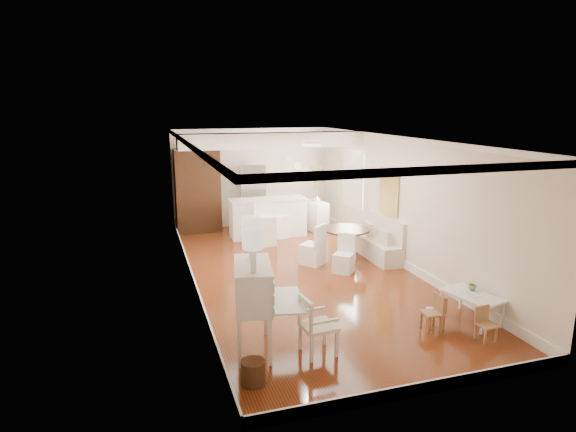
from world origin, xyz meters
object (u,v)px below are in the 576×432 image
secretary_bureau (253,308)px  slip_chair_near (344,254)px  bar_stool_right (279,220)px  sideboard (316,216)px  kids_chair_a (432,313)px  bar_stool_left (265,222)px  gustavian_armchair (318,325)px  kids_chair_c (486,324)px  slip_chair_far (313,244)px  pantry_cabinet (198,191)px  dining_table (346,244)px  fridge (265,196)px  kids_table (471,308)px  kids_chair_b (436,311)px  breakfast_counter (268,217)px  wicker_basket (253,372)px

secretary_bureau → slip_chair_near: bearing=56.8°
bar_stool_right → sideboard: size_ratio=1.13×
secretary_bureau → kids_chair_a: bearing=6.5°
slip_chair_near → bar_stool_left: 2.70m
gustavian_armchair → slip_chair_near: 3.48m
kids_chair_c → slip_chair_far: 4.31m
bar_stool_left → pantry_cabinet: bearing=125.8°
slip_chair_near → secretary_bureau: bearing=-91.4°
gustavian_armchair → kids_chair_c: (2.52, -0.41, -0.17)m
dining_table → fridge: 3.65m
kids_table → kids_chair_b: size_ratio=1.68×
secretary_bureau → bar_stool_right: secretary_bureau is taller
slip_chair_near → breakfast_counter: bearing=146.2°
gustavian_armchair → pantry_cabinet: 7.41m
bar_stool_right → wicker_basket: bearing=-115.7°
gustavian_armchair → breakfast_counter: bearing=-13.3°
secretary_bureau → dining_table: secretary_bureau is taller
slip_chair_near → sideboard: size_ratio=0.93×
secretary_bureau → fridge: size_ratio=0.72×
secretary_bureau → bar_stool_left: secretary_bureau is taller
wicker_basket → slip_chair_near: (2.78, 3.49, 0.25)m
slip_chair_far → fridge: 3.62m
pantry_cabinet → fridge: (1.90, -0.03, -0.25)m
bar_stool_right → breakfast_counter: bearing=132.8°
kids_chair_b → breakfast_counter: 6.14m
kids_chair_a → fridge: size_ratio=0.32×
kids_chair_b → dining_table: dining_table is taller
wicker_basket → sideboard: (3.45, 6.94, 0.26)m
kids_chair_b → slip_chair_near: 2.82m
wicker_basket → bar_stool_left: size_ratio=0.26×
wicker_basket → bar_stool_left: bearing=73.9°
slip_chair_far → sideboard: bearing=-151.1°
kids_chair_a → kids_chair_c: (0.57, -0.56, -0.03)m
kids_chair_a → slip_chair_far: (-0.66, 3.56, 0.17)m
kids_chair_b → breakfast_counter: (-1.13, 6.03, 0.24)m
secretary_bureau → kids_chair_b: secretary_bureau is taller
fridge → sideboard: fridge is taller
pantry_cabinet → bar_stool_right: bearing=-33.6°
secretary_bureau → wicker_basket: (-0.21, -0.84, -0.49)m
secretary_bureau → dining_table: 4.58m
slip_chair_far → bar_stool_right: bar_stool_right is taller
kids_chair_c → fridge: bearing=96.2°
dining_table → fridge: fridge is taller
breakfast_counter → slip_chair_far: bearing=-82.6°
kids_chair_a → bar_stool_left: (-1.28, 5.34, 0.31)m
breakfast_counter → pantry_cabinet: (-1.70, 1.08, 0.63)m
slip_chair_far → kids_table: bearing=73.7°
dining_table → fridge: size_ratio=0.59×
slip_chair_far → breakfast_counter: size_ratio=0.45×
secretary_bureau → kids_chair_a: size_ratio=2.24×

